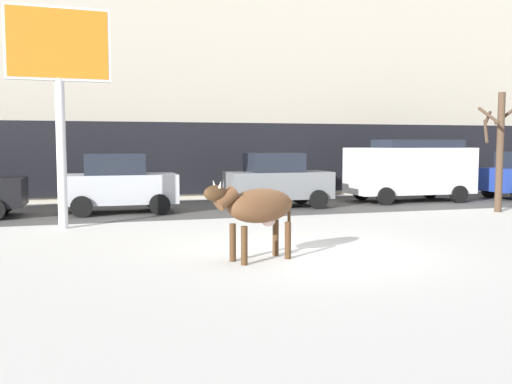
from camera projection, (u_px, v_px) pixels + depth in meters
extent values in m
plane|color=silver|center=(305.00, 254.00, 11.18)|extent=(120.00, 120.00, 0.00)
cube|color=#514F4C|center=(213.00, 208.00, 19.27)|extent=(60.00, 5.60, 0.01)
cube|color=#BCB29E|center=(181.00, 44.00, 24.70)|extent=(44.00, 6.00, 13.00)
cube|color=black|center=(195.00, 158.00, 22.20)|extent=(43.12, 0.10, 2.80)
ellipsoid|color=brown|center=(261.00, 206.00, 10.50)|extent=(1.52, 1.00, 0.64)
cylinder|color=#472D19|center=(244.00, 246.00, 10.12)|extent=(0.12, 0.12, 0.70)
cylinder|color=#472D19|center=(233.00, 243.00, 10.45)|extent=(0.12, 0.12, 0.70)
cylinder|color=#472D19|center=(288.00, 240.00, 10.67)|extent=(0.12, 0.12, 0.70)
cylinder|color=#472D19|center=(276.00, 238.00, 11.00)|extent=(0.12, 0.12, 0.70)
cylinder|color=brown|center=(226.00, 198.00, 10.07)|extent=(0.53, 0.39, 0.44)
ellipsoid|color=#472D19|center=(215.00, 193.00, 9.94)|extent=(0.49, 0.36, 0.28)
cone|color=beige|center=(220.00, 184.00, 9.85)|extent=(0.09, 0.13, 0.15)
cone|color=beige|center=(214.00, 184.00, 10.04)|extent=(0.09, 0.13, 0.15)
cylinder|color=#472D19|center=(289.00, 217.00, 10.90)|extent=(0.06, 0.06, 0.60)
ellipsoid|color=beige|center=(268.00, 221.00, 10.63)|extent=(0.34, 0.31, 0.20)
cylinder|color=silver|center=(61.00, 154.00, 14.39)|extent=(0.24, 0.24, 3.80)
cube|color=silver|center=(58.00, 44.00, 14.16)|extent=(2.53, 0.32, 1.82)
cube|color=orange|center=(58.00, 44.00, 14.13)|extent=(2.40, 0.27, 1.70)
cylinder|color=black|center=(3.00, 203.00, 17.66)|extent=(0.64, 0.23, 0.64)
cube|color=#B7BABF|center=(120.00, 188.00, 17.77)|extent=(3.53, 1.76, 0.90)
cube|color=#1E232D|center=(114.00, 164.00, 17.66)|extent=(1.83, 1.53, 0.64)
cylinder|color=black|center=(154.00, 199.00, 18.93)|extent=(0.64, 0.23, 0.64)
cylinder|color=black|center=(160.00, 205.00, 17.29)|extent=(0.64, 0.23, 0.64)
cylinder|color=black|center=(83.00, 201.00, 18.32)|extent=(0.64, 0.23, 0.64)
cylinder|color=black|center=(82.00, 207.00, 16.68)|extent=(0.64, 0.23, 0.64)
cube|color=slate|center=(278.00, 185.00, 19.36)|extent=(3.53, 1.76, 0.90)
cube|color=#1E232D|center=(274.00, 162.00, 19.25)|extent=(1.83, 1.53, 0.64)
cylinder|color=black|center=(301.00, 195.00, 20.52)|extent=(0.64, 0.23, 0.64)
cylinder|color=black|center=(318.00, 199.00, 18.89)|extent=(0.64, 0.23, 0.64)
cylinder|color=black|center=(240.00, 197.00, 19.91)|extent=(0.64, 0.23, 0.64)
cylinder|color=black|center=(252.00, 201.00, 18.28)|extent=(0.64, 0.23, 0.64)
cube|color=white|center=(410.00, 170.00, 21.29)|extent=(4.63, 1.98, 1.70)
cube|color=#1E232D|center=(417.00, 144.00, 21.29)|extent=(3.03, 1.72, 0.30)
cylinder|color=black|center=(430.00, 190.00, 22.67)|extent=(0.64, 0.23, 0.64)
cylinder|color=black|center=(459.00, 194.00, 20.85)|extent=(0.64, 0.23, 0.64)
cylinder|color=black|center=(361.00, 192.00, 21.87)|extent=(0.64, 0.23, 0.64)
cylinder|color=black|center=(386.00, 196.00, 20.05)|extent=(0.64, 0.23, 0.64)
cylinder|color=black|center=(489.00, 190.00, 23.00)|extent=(0.64, 0.23, 0.64)
cylinder|color=#282833|center=(410.00, 184.00, 24.61)|extent=(0.24, 0.24, 0.88)
cube|color=#2D4C93|center=(410.00, 166.00, 24.55)|extent=(0.36, 0.22, 0.64)
sphere|color=beige|center=(410.00, 156.00, 24.51)|extent=(0.20, 0.20, 0.20)
cylinder|color=#4C3828|center=(500.00, 153.00, 17.94)|extent=(0.22, 0.22, 3.78)
cylinder|color=#4C3828|center=(489.00, 115.00, 17.71)|extent=(0.11, 0.99, 0.58)
cylinder|color=#4C3828|center=(508.00, 114.00, 18.10)|extent=(0.43, 0.85, 0.67)
cylinder|color=#4C3828|center=(488.00, 118.00, 18.05)|extent=(0.68, 0.63, 0.47)
cylinder|color=#4C3828|center=(486.00, 131.00, 18.01)|extent=(0.60, 0.83, 0.77)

